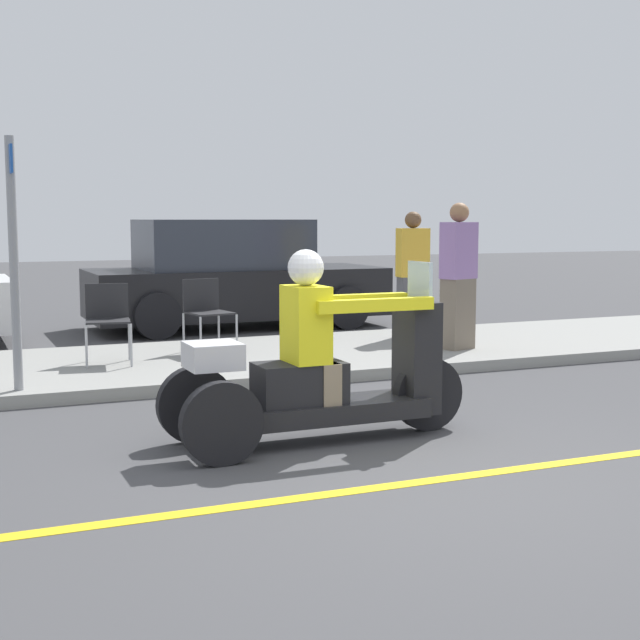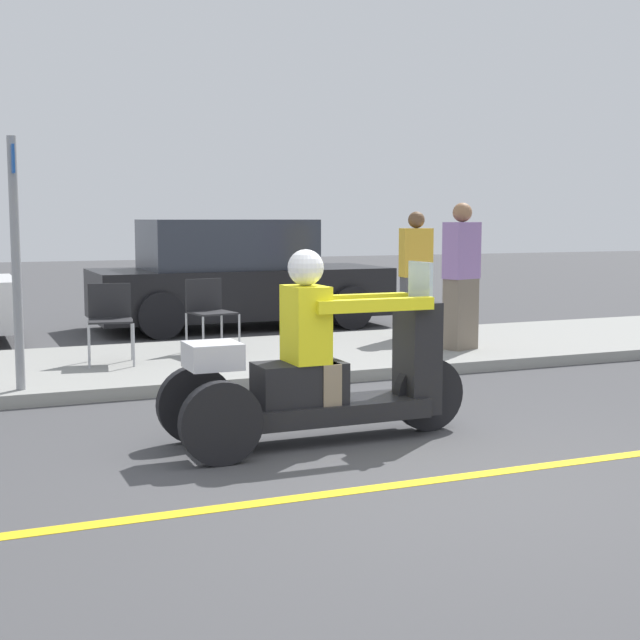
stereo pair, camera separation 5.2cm
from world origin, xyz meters
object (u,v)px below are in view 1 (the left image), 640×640
(motorcycle_trike, at_px, (321,374))
(folding_chair_set_back, at_px, (206,307))
(street_sign, at_px, (14,253))
(spectator_end_of_line, at_px, (412,277))
(spectator_near_curb, at_px, (458,279))
(folding_chair_curbside, at_px, (107,315))
(parked_car_lot_right, at_px, (232,277))

(motorcycle_trike, xyz_separation_m, folding_chair_set_back, (0.23, 3.79, 0.13))
(motorcycle_trike, distance_m, street_sign, 3.08)
(motorcycle_trike, height_order, folding_chair_set_back, motorcycle_trike)
(spectator_end_of_line, bearing_deg, spectator_near_curb, -90.19)
(motorcycle_trike, height_order, folding_chair_curbside, motorcycle_trike)
(spectator_near_curb, distance_m, spectator_end_of_line, 1.08)
(folding_chair_set_back, relative_size, street_sign, 0.37)
(spectator_near_curb, relative_size, parked_car_lot_right, 0.39)
(spectator_near_curb, distance_m, folding_chair_set_back, 2.89)
(motorcycle_trike, relative_size, spectator_near_curb, 1.38)
(spectator_near_curb, xyz_separation_m, parked_car_lot_right, (-1.46, 3.90, -0.18))
(motorcycle_trike, xyz_separation_m, parked_car_lot_right, (1.49, 6.77, 0.25))
(spectator_end_of_line, height_order, folding_chair_curbside, spectator_end_of_line)
(parked_car_lot_right, bearing_deg, spectator_end_of_line, -62.57)
(spectator_near_curb, bearing_deg, folding_chair_set_back, 161.38)
(spectator_end_of_line, bearing_deg, street_sign, -160.97)
(spectator_near_curb, bearing_deg, street_sign, -172.92)
(folding_chair_curbside, height_order, street_sign, street_sign)
(folding_chair_set_back, bearing_deg, spectator_end_of_line, 3.29)
(spectator_near_curb, relative_size, spectator_end_of_line, 1.06)
(folding_chair_curbside, bearing_deg, folding_chair_set_back, 16.15)
(motorcycle_trike, distance_m, spectator_near_curb, 4.15)
(street_sign, bearing_deg, folding_chair_set_back, 35.45)
(spectator_near_curb, xyz_separation_m, street_sign, (-4.87, -0.60, 0.39))
(parked_car_lot_right, bearing_deg, motorcycle_trike, -102.42)
(folding_chair_curbside, distance_m, street_sign, 1.70)
(folding_chair_set_back, bearing_deg, parked_car_lot_right, 67.02)
(parked_car_lot_right, bearing_deg, folding_chair_set_back, -112.98)
(motorcycle_trike, relative_size, parked_car_lot_right, 0.53)
(motorcycle_trike, distance_m, spectator_end_of_line, 4.95)
(spectator_near_curb, distance_m, parked_car_lot_right, 4.17)
(spectator_near_curb, bearing_deg, motorcycle_trike, -135.78)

